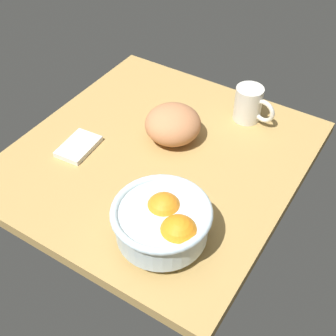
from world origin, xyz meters
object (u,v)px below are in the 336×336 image
Objects in this scene: fruit_bowl at (164,222)px; napkin_folded at (79,146)px; mug at (249,104)px; bread_loaf at (173,124)px.

napkin_folded is (-12.86, -33.80, -5.54)cm from fruit_bowl.
napkin_folded is 0.93× the size of mug.
fruit_bowl reaches higher than mug.
bread_loaf is at bearing 131.65° from napkin_folded.
bread_loaf reaches higher than napkin_folded.
mug is (-17.88, 12.82, 0.14)cm from bread_loaf.
bread_loaf is 22.00cm from mug.
fruit_bowl reaches higher than napkin_folded.
bread_loaf is at bearing -151.47° from fruit_bowl.
fruit_bowl is at bearing 3.55° from mug.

